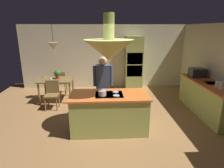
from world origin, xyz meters
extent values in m
plane|color=#9E7042|center=(0.00, 0.00, 0.00)|extent=(8.16, 8.16, 0.00)
cube|color=beige|center=(0.00, 3.45, 1.27)|extent=(6.80, 0.10, 2.55)
cube|color=#A8B259|center=(0.00, -0.20, 0.44)|extent=(1.78, 0.84, 0.89)
cube|color=orange|center=(0.00, -0.20, 0.91)|extent=(1.84, 0.90, 0.04)
cube|color=black|center=(0.00, -0.20, 0.92)|extent=(0.64, 0.52, 0.01)
cylinder|color=#B2B2B7|center=(-0.16, -0.33, 0.94)|extent=(0.15, 0.15, 0.02)
cylinder|color=#B2B2B7|center=(0.16, -0.33, 0.94)|extent=(0.15, 0.15, 0.02)
cylinder|color=#B2B2B7|center=(-0.16, -0.07, 0.94)|extent=(0.15, 0.15, 0.02)
cylinder|color=#B2B2B7|center=(0.16, -0.07, 0.94)|extent=(0.15, 0.15, 0.02)
cube|color=#A8B259|center=(2.84, 0.60, 0.44)|extent=(0.62, 2.35, 0.89)
cube|color=orange|center=(2.84, 0.60, 0.91)|extent=(0.66, 2.39, 0.04)
cube|color=#B2B2B7|center=(3.00, 0.60, 0.85)|extent=(0.48, 0.36, 0.16)
cube|color=#A8B259|center=(1.10, 3.05, 1.06)|extent=(0.66, 0.62, 2.12)
cube|color=black|center=(1.10, 2.76, 1.30)|extent=(0.60, 0.04, 0.44)
cube|color=black|center=(1.10, 2.76, 0.82)|extent=(0.60, 0.04, 0.44)
cube|color=brown|center=(-1.70, 1.90, 0.74)|extent=(1.11, 0.85, 0.04)
cylinder|color=brown|center=(-2.20, 1.53, 0.36)|extent=(0.06, 0.06, 0.72)
cylinder|color=brown|center=(-1.20, 1.53, 0.36)|extent=(0.06, 0.06, 0.72)
cylinder|color=brown|center=(-2.20, 2.27, 0.36)|extent=(0.06, 0.06, 0.72)
cylinder|color=brown|center=(-1.20, 2.27, 0.36)|extent=(0.06, 0.06, 0.72)
cylinder|color=tan|center=(-0.22, 0.52, 0.42)|extent=(0.14, 0.14, 0.84)
cylinder|color=tan|center=(-0.04, 0.52, 0.42)|extent=(0.14, 0.14, 0.84)
cube|color=#3F4C66|center=(-0.13, 0.52, 1.17)|extent=(0.36, 0.22, 0.65)
cylinder|color=#3F4C66|center=(-0.35, 0.52, 1.20)|extent=(0.09, 0.09, 0.55)
cylinder|color=#3F4C66|center=(0.09, 0.52, 1.20)|extent=(0.09, 0.09, 0.55)
sphere|color=tan|center=(-0.13, 0.52, 1.59)|extent=(0.23, 0.23, 0.23)
cone|color=#A8B259|center=(0.00, -0.20, 1.95)|extent=(1.10, 1.10, 0.45)
cylinder|color=#A8B259|center=(0.00, -0.20, 2.45)|extent=(0.24, 0.24, 0.55)
cone|color=beige|center=(-1.70, 1.90, 1.86)|extent=(0.32, 0.32, 0.22)
cylinder|color=black|center=(-1.70, 1.90, 2.27)|extent=(0.01, 0.01, 0.60)
cube|color=brown|center=(-1.70, 1.17, 0.44)|extent=(0.40, 0.40, 0.04)
cube|color=brown|center=(-1.70, 1.35, 0.66)|extent=(0.40, 0.04, 0.42)
cylinder|color=brown|center=(-1.87, 1.00, 0.21)|extent=(0.04, 0.04, 0.43)
cylinder|color=brown|center=(-1.53, 1.00, 0.21)|extent=(0.04, 0.04, 0.43)
cylinder|color=brown|center=(-1.87, 1.34, 0.21)|extent=(0.04, 0.04, 0.43)
cylinder|color=brown|center=(-1.53, 1.34, 0.21)|extent=(0.04, 0.04, 0.43)
cube|color=brown|center=(-1.70, 2.63, 0.44)|extent=(0.40, 0.40, 0.04)
cube|color=brown|center=(-1.70, 2.45, 0.66)|extent=(0.40, 0.04, 0.42)
cylinder|color=brown|center=(-1.53, 2.80, 0.21)|extent=(0.04, 0.04, 0.43)
cylinder|color=brown|center=(-1.87, 2.80, 0.21)|extent=(0.04, 0.04, 0.43)
cylinder|color=brown|center=(-1.53, 2.46, 0.21)|extent=(0.04, 0.04, 0.43)
cylinder|color=brown|center=(-1.87, 2.46, 0.21)|extent=(0.04, 0.04, 0.43)
cylinder|color=#99382D|center=(-1.65, 1.95, 0.82)|extent=(0.14, 0.14, 0.12)
sphere|color=#2D722D|center=(-1.65, 1.95, 0.96)|extent=(0.20, 0.20, 0.20)
cylinder|color=white|center=(-1.81, 1.69, 0.81)|extent=(0.07, 0.07, 0.09)
cylinder|color=silver|center=(2.84, 0.01, 1.03)|extent=(0.14, 0.14, 0.20)
cylinder|color=silver|center=(2.84, 0.19, 1.01)|extent=(0.12, 0.12, 0.17)
cube|color=#232326|center=(2.84, 1.31, 1.07)|extent=(0.46, 0.36, 0.28)
cylinder|color=#B2B2B7|center=(-0.16, -0.33, 1.01)|extent=(0.18, 0.18, 0.12)
camera|label=1|loc=(-0.17, -4.44, 2.42)|focal=30.84mm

